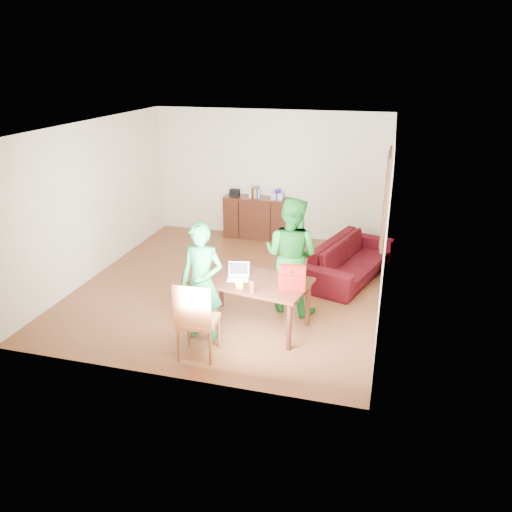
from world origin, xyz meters
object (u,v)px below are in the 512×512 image
(person_near, at_px, (202,282))
(sofa, at_px, (351,259))
(chair, at_px, (198,334))
(table, at_px, (252,286))
(person_far, at_px, (291,255))
(laptop, at_px, (238,276))
(bottle, at_px, (252,286))
(red_bag, at_px, (292,279))

(person_near, distance_m, sofa, 3.24)
(person_near, bearing_deg, chair, -73.25)
(table, bearing_deg, person_near, -132.45)
(person_far, distance_m, laptop, 0.95)
(person_near, height_order, sofa, person_near)
(laptop, distance_m, bottle, 0.49)
(table, relative_size, red_bag, 4.74)
(chair, distance_m, person_near, 0.71)
(chair, bearing_deg, person_far, 57.77)
(chair, bearing_deg, bottle, 38.55)
(sofa, bearing_deg, person_far, 169.94)
(chair, bearing_deg, red_bag, 33.59)
(person_far, height_order, red_bag, person_far)
(red_bag, bearing_deg, laptop, 165.52)
(table, bearing_deg, laptop, -161.60)
(chair, relative_size, red_bag, 2.97)
(laptop, distance_m, sofa, 2.68)
(chair, bearing_deg, laptop, 69.66)
(sofa, bearing_deg, laptop, 165.27)
(table, distance_m, person_near, 0.76)
(laptop, bearing_deg, sofa, 46.50)
(red_bag, height_order, sofa, red_bag)
(bottle, bearing_deg, red_bag, 29.80)
(chair, height_order, sofa, chair)
(bottle, height_order, sofa, bottle)
(red_bag, bearing_deg, person_far, 94.69)
(person_far, height_order, laptop, person_far)
(laptop, bearing_deg, chair, -118.39)
(chair, distance_m, person_far, 1.93)
(person_near, relative_size, sofa, 0.75)
(sofa, bearing_deg, red_bag, -177.31)
(table, bearing_deg, person_far, 68.85)
(person_near, bearing_deg, table, 41.46)
(person_far, relative_size, bottle, 9.13)
(table, distance_m, person_far, 0.84)
(person_far, relative_size, red_bag, 4.96)
(table, bearing_deg, red_bag, -1.43)
(table, distance_m, laptop, 0.24)
(table, height_order, red_bag, red_bag)
(laptop, relative_size, red_bag, 0.90)
(table, relative_size, bottle, 8.73)
(person_far, xyz_separation_m, red_bag, (0.18, -0.80, -0.02))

